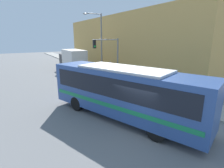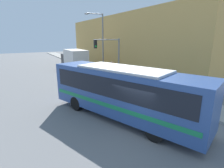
% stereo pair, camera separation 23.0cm
% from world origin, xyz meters
% --- Properties ---
extents(ground_plane, '(120.00, 120.00, 0.00)m').
position_xyz_m(ground_plane, '(0.00, 0.00, 0.00)').
color(ground_plane, slate).
extents(sidewalk, '(2.73, 70.00, 0.14)m').
position_xyz_m(sidewalk, '(5.87, 20.00, 0.07)').
color(sidewalk, gray).
rests_on(sidewalk, ground_plane).
extents(building_facade, '(6.00, 31.27, 8.08)m').
position_xyz_m(building_facade, '(10.23, 16.63, 4.04)').
color(building_facade, tan).
rests_on(building_facade, ground_plane).
extents(city_bus, '(5.80, 10.42, 3.23)m').
position_xyz_m(city_bus, '(-0.15, 1.82, 1.86)').
color(city_bus, '#2D4C8C').
rests_on(city_bus, ground_plane).
extents(delivery_truck, '(2.22, 6.69, 3.28)m').
position_xyz_m(delivery_truck, '(2.15, 18.36, 1.77)').
color(delivery_truck, silver).
rests_on(delivery_truck, ground_plane).
extents(fire_hydrant, '(0.27, 0.36, 0.78)m').
position_xyz_m(fire_hydrant, '(5.10, 3.31, 0.53)').
color(fire_hydrant, red).
rests_on(fire_hydrant, sidewalk).
extents(traffic_light_pole, '(3.28, 0.35, 4.72)m').
position_xyz_m(traffic_light_pole, '(4.06, 10.91, 3.42)').
color(traffic_light_pole, slate).
rests_on(traffic_light_pole, sidewalk).
extents(parking_meter, '(0.14, 0.14, 1.20)m').
position_xyz_m(parking_meter, '(5.10, 10.31, 0.96)').
color(parking_meter, slate).
rests_on(parking_meter, sidewalk).
extents(street_lamp, '(2.64, 0.28, 7.89)m').
position_xyz_m(street_lamp, '(5.03, 15.23, 4.79)').
color(street_lamp, slate).
rests_on(street_lamp, sidewalk).
extents(pedestrian_near_corner, '(0.34, 0.34, 1.73)m').
position_xyz_m(pedestrian_near_corner, '(5.87, 13.73, 1.03)').
color(pedestrian_near_corner, slate).
rests_on(pedestrian_near_corner, sidewalk).
extents(pedestrian_mid_block, '(0.34, 0.34, 1.76)m').
position_xyz_m(pedestrian_mid_block, '(5.48, 6.56, 1.04)').
color(pedestrian_mid_block, '#23283D').
rests_on(pedestrian_mid_block, sidewalk).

